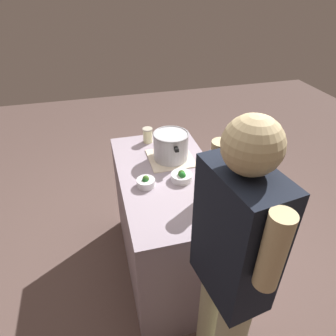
# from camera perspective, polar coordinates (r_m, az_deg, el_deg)

# --- Properties ---
(ground_plane) EXTENTS (8.00, 8.00, 0.00)m
(ground_plane) POSITION_cam_1_polar(r_m,az_deg,el_deg) (2.59, 0.00, -17.81)
(ground_plane) COLOR brown
(counter_slab) EXTENTS (1.18, 0.64, 0.90)m
(counter_slab) POSITION_cam_1_polar(r_m,az_deg,el_deg) (2.25, 0.00, -10.66)
(counter_slab) COLOR gray
(counter_slab) RESTS_ON ground_plane
(dish_cloth) EXTENTS (0.31, 0.31, 0.01)m
(dish_cloth) POSITION_cam_1_polar(r_m,az_deg,el_deg) (2.12, 0.53, 1.90)
(dish_cloth) COLOR beige
(dish_cloth) RESTS_ON counter_slab
(cooking_pot) EXTENTS (0.32, 0.25, 0.19)m
(cooking_pot) POSITION_cam_1_polar(r_m,az_deg,el_deg) (2.07, 0.54, 4.34)
(cooking_pot) COLOR #B7B7BC
(cooking_pot) RESTS_ON dish_cloth
(lemonade_pitcher) EXTENTS (0.11, 0.11, 0.30)m
(lemonade_pitcher) POSITION_cam_1_polar(r_m,az_deg,el_deg) (1.70, 8.59, -1.75)
(lemonade_pitcher) COLOR #EFF19B
(lemonade_pitcher) RESTS_ON counter_slab
(mason_jar) EXTENTS (0.08, 0.08, 0.12)m
(mason_jar) POSITION_cam_1_polar(r_m,az_deg,el_deg) (2.31, -3.89, 6.27)
(mason_jar) COLOR beige
(mason_jar) RESTS_ON counter_slab
(broccoli_bowl_front) EXTENTS (0.14, 0.14, 0.08)m
(broccoli_bowl_front) POSITION_cam_1_polar(r_m,az_deg,el_deg) (1.89, 2.63, -1.61)
(broccoli_bowl_front) COLOR silver
(broccoli_bowl_front) RESTS_ON counter_slab
(broccoli_bowl_center) EXTENTS (0.11, 0.11, 0.08)m
(broccoli_bowl_center) POSITION_cam_1_polar(r_m,az_deg,el_deg) (1.85, -4.26, -2.72)
(broccoli_bowl_center) COLOR silver
(broccoli_bowl_center) RESTS_ON counter_slab
(person_cook) EXTENTS (0.50, 0.25, 1.68)m
(person_cook) POSITION_cam_1_polar(r_m,az_deg,el_deg) (1.39, 11.50, -19.70)
(person_cook) COLOR #AFAD88
(person_cook) RESTS_ON ground_plane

